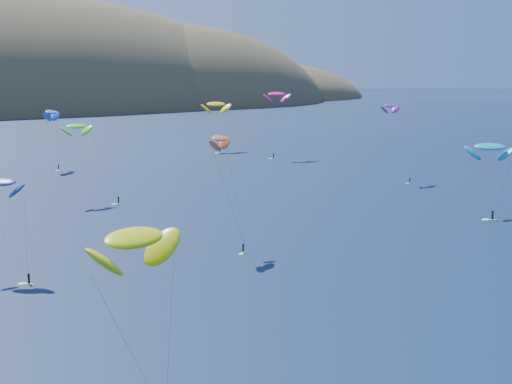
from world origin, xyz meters
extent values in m
ellipsoid|color=#3D3526|center=(180.00, 540.00, -9.36)|extent=(320.00, 220.00, 156.00)
ellipsoid|color=#3D3526|center=(300.00, 580.00, -5.04)|extent=(240.00, 180.00, 84.00)
ellipsoid|color=#B4C30A|center=(-39.91, 33.26, 15.43)|extent=(11.92, 8.47, 6.05)
cube|color=#AAEF1A|center=(-7.53, 126.46, 0.04)|extent=(1.43, 0.56, 0.08)
cylinder|color=black|center=(-7.53, 126.46, 0.91)|extent=(0.33, 0.33, 1.49)
sphere|color=#8C6047|center=(-7.53, 126.46, 1.78)|extent=(0.25, 0.25, 0.25)
ellipsoid|color=#39DF23|center=(-14.32, 134.78, 18.02)|extent=(7.84, 4.34, 4.18)
cube|color=#AAEF1A|center=(-4.29, 188.13, 0.04)|extent=(1.18, 1.41, 0.08)
cylinder|color=black|center=(-4.29, 188.13, 0.94)|extent=(0.34, 0.34, 1.53)
sphere|color=#8C6047|center=(-4.29, 188.13, 1.83)|extent=(0.26, 0.26, 0.26)
ellipsoid|color=blue|center=(-4.53, 192.56, 17.81)|extent=(9.06, 10.21, 5.26)
cube|color=#AAEF1A|center=(53.69, 68.54, 0.05)|extent=(1.51, 1.50, 0.09)
cylinder|color=black|center=(53.69, 68.54, 1.08)|extent=(0.39, 0.39, 1.77)
sphere|color=#8C6047|center=(53.69, 68.54, 2.11)|extent=(0.30, 0.30, 0.30)
ellipsoid|color=#0E85A9|center=(57.68, 73.75, 14.85)|extent=(10.32, 10.24, 5.54)
cube|color=#AAEF1A|center=(72.25, 113.33, 0.03)|extent=(1.27, 0.52, 0.07)
cylinder|color=black|center=(72.25, 113.33, 0.81)|extent=(0.29, 0.29, 1.32)
sphere|color=#8C6047|center=(72.25, 113.33, 1.58)|extent=(0.22, 0.22, 0.22)
ellipsoid|color=#5F1D8E|center=(70.86, 120.86, 21.03)|extent=(7.27, 4.12, 3.85)
cube|color=#AAEF1A|center=(68.26, 177.41, 0.04)|extent=(1.56, 0.68, 0.08)
cylinder|color=black|center=(68.26, 177.41, 0.99)|extent=(0.35, 0.35, 1.62)
sphere|color=#8C6047|center=(68.26, 177.41, 1.93)|extent=(0.27, 0.27, 0.27)
ellipsoid|color=#BD156E|center=(70.99, 179.65, 22.31)|extent=(10.44, 6.10, 5.48)
cube|color=#AAEF1A|center=(-4.66, 72.76, 0.04)|extent=(1.22, 1.09, 0.07)
cylinder|color=black|center=(-4.66, 72.76, 0.83)|extent=(0.30, 0.30, 1.36)
sphere|color=#8C6047|center=(-4.66, 72.76, 1.62)|extent=(0.23, 0.23, 0.23)
ellipsoid|color=#D4592D|center=(-6.64, 77.45, 19.70)|extent=(7.23, 6.74, 3.78)
cube|color=#AAEF1A|center=(-41.15, 73.46, 0.04)|extent=(1.28, 1.21, 0.08)
cylinder|color=black|center=(-41.15, 73.46, 0.90)|extent=(0.32, 0.32, 1.46)
sphere|color=#8C6047|center=(-41.15, 73.46, 1.74)|extent=(0.25, 0.25, 0.25)
ellipsoid|color=navy|center=(-42.84, 80.75, 14.62)|extent=(8.15, 7.89, 4.32)
cube|color=#AAEF1A|center=(59.90, 201.47, 0.04)|extent=(1.64, 0.58, 0.09)
cylinder|color=black|center=(59.90, 201.47, 1.05)|extent=(0.38, 0.38, 1.72)
sphere|color=#8C6047|center=(59.90, 201.47, 2.05)|extent=(0.29, 0.29, 0.29)
ellipsoid|color=yellow|center=(62.97, 210.03, 17.63)|extent=(12.04, 6.24, 6.52)
camera|label=1|loc=(-64.87, -31.43, 32.18)|focal=50.00mm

